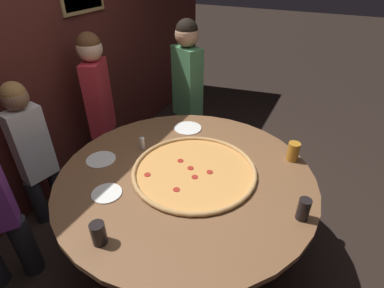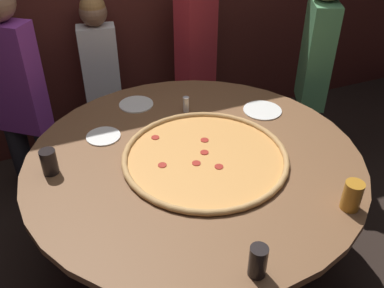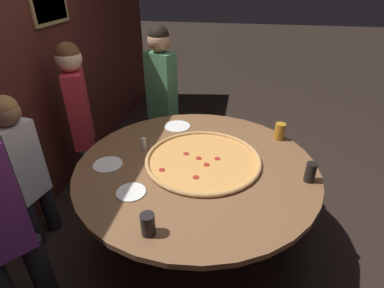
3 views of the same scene
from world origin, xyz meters
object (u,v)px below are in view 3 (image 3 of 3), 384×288
drink_cup_near_right (280,131)px  white_plate_left_side (108,164)px  drink_cup_front_edge (310,172)px  white_plate_beside_cup (131,192)px  dining_table (196,176)px  drink_cup_centre_back (148,224)px  diner_far_left (162,90)px  condiment_shaker (144,144)px  giant_pizza (203,160)px  white_plate_near_front (177,126)px  diner_centre_back (80,113)px  diner_far_right (24,165)px

drink_cup_near_right → white_plate_left_side: size_ratio=0.66×
drink_cup_front_edge → white_plate_beside_cup: 1.19m
dining_table → white_plate_beside_cup: white_plate_beside_cup is taller
drink_cup_centre_back → white_plate_left_side: bearing=40.1°
white_plate_beside_cup → diner_far_left: 1.56m
white_plate_beside_cup → drink_cup_near_right: bearing=-47.8°
drink_cup_front_edge → condiment_shaker: 1.24m
giant_pizza → white_plate_near_front: bearing=30.8°
giant_pizza → diner_far_left: 1.27m
dining_table → diner_far_left: diner_far_left is taller
drink_cup_near_right → diner_far_left: diner_far_left is taller
giant_pizza → drink_cup_centre_back: 0.78m
white_plate_left_side → dining_table: bearing=-78.7°
drink_cup_front_edge → diner_far_left: diner_far_left is taller
white_plate_beside_cup → diner_centre_back: (0.90, 0.82, 0.09)m
giant_pizza → diner_centre_back: diner_centre_back is taller
white_plate_beside_cup → diner_far_right: size_ratio=0.15×
drink_cup_near_right → dining_table: bearing=128.4°
white_plate_near_front → drink_cup_front_edge: bearing=-121.2°
drink_cup_centre_back → white_plate_left_side: drink_cup_centre_back is taller
drink_cup_centre_back → diner_far_right: (0.49, 1.12, -0.09)m
dining_table → drink_cup_near_right: bearing=-51.6°
drink_cup_front_edge → diner_far_left: size_ratio=0.09×
dining_table → diner_far_left: bearing=26.3°
dining_table → drink_cup_centre_back: (-0.71, 0.15, 0.18)m
giant_pizza → white_plate_beside_cup: (-0.44, 0.40, -0.01)m
drink_cup_front_edge → drink_cup_centre_back: 1.12m
giant_pizza → white_plate_beside_cup: size_ratio=4.52×
drink_cup_near_right → condiment_shaker: size_ratio=1.45×
drink_cup_front_edge → diner_centre_back: diner_centre_back is taller
giant_pizza → white_plate_near_front: 0.61m
drink_cup_near_right → white_plate_near_front: 0.90m
dining_table → diner_centre_back: size_ratio=1.20×
white_plate_near_front → condiment_shaker: condiment_shaker is taller
drink_cup_near_right → white_plate_near_front: drink_cup_near_right is taller
dining_table → giant_pizza: size_ratio=2.04×
condiment_shaker → diner_centre_back: size_ratio=0.07×
drink_cup_centre_back → diner_centre_back: (1.21, 1.03, 0.03)m
giant_pizza → diner_far_left: diner_far_left is taller
white_plate_left_side → condiment_shaker: condiment_shaker is taller
white_plate_beside_cup → diner_far_right: diner_far_right is taller
dining_table → diner_centre_back: bearing=66.6°
diner_centre_back → diner_far_left: (0.64, -0.61, 0.03)m
drink_cup_near_right → diner_far_right: diner_far_right is taller
drink_cup_near_right → white_plate_beside_cup: drink_cup_near_right is taller
white_plate_beside_cup → diner_centre_back: diner_centre_back is taller
condiment_shaker → diner_far_left: (1.02, 0.12, 0.07)m
white_plate_near_front → diner_centre_back: (-0.06, 0.91, 0.09)m
giant_pizza → drink_cup_centre_back: drink_cup_centre_back is taller
diner_far_right → diner_far_left: 1.54m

